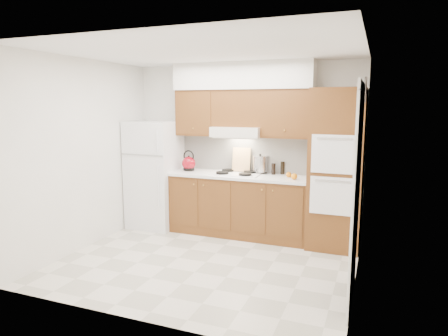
% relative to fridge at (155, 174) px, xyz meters
% --- Properties ---
extents(floor, '(3.60, 3.60, 0.00)m').
position_rel_fridge_xyz_m(floor, '(1.41, -1.14, -0.86)').
color(floor, beige).
rests_on(floor, ground).
extents(ceiling, '(3.60, 3.60, 0.00)m').
position_rel_fridge_xyz_m(ceiling, '(1.41, -1.14, 1.74)').
color(ceiling, white).
rests_on(ceiling, wall_back).
extents(wall_back, '(3.60, 0.02, 2.60)m').
position_rel_fridge_xyz_m(wall_back, '(1.41, 0.36, 0.44)').
color(wall_back, white).
rests_on(wall_back, floor).
extents(wall_left, '(0.02, 3.00, 2.60)m').
position_rel_fridge_xyz_m(wall_left, '(-0.40, -1.14, 0.44)').
color(wall_left, white).
rests_on(wall_left, floor).
extents(wall_right, '(0.02, 3.00, 2.60)m').
position_rel_fridge_xyz_m(wall_right, '(3.21, -1.14, 0.44)').
color(wall_right, white).
rests_on(wall_right, floor).
extents(fridge, '(0.75, 0.72, 1.72)m').
position_rel_fridge_xyz_m(fridge, '(0.00, 0.00, 0.00)').
color(fridge, white).
rests_on(fridge, floor).
extents(base_cabinets, '(2.11, 0.60, 0.90)m').
position_rel_fridge_xyz_m(base_cabinets, '(1.43, 0.06, -0.41)').
color(base_cabinets, brown).
rests_on(base_cabinets, floor).
extents(countertop, '(2.13, 0.62, 0.04)m').
position_rel_fridge_xyz_m(countertop, '(1.43, 0.05, 0.06)').
color(countertop, white).
rests_on(countertop, base_cabinets).
extents(backsplash, '(2.11, 0.03, 0.56)m').
position_rel_fridge_xyz_m(backsplash, '(1.43, 0.34, 0.36)').
color(backsplash, white).
rests_on(backsplash, countertop).
extents(oven_cabinet, '(0.70, 0.65, 2.20)m').
position_rel_fridge_xyz_m(oven_cabinet, '(2.85, 0.03, 0.24)').
color(oven_cabinet, brown).
rests_on(oven_cabinet, floor).
extents(upper_cab_left, '(0.63, 0.33, 0.70)m').
position_rel_fridge_xyz_m(upper_cab_left, '(0.69, 0.19, 0.99)').
color(upper_cab_left, brown).
rests_on(upper_cab_left, wall_back).
extents(upper_cab_right, '(0.73, 0.33, 0.70)m').
position_rel_fridge_xyz_m(upper_cab_right, '(2.12, 0.19, 0.99)').
color(upper_cab_right, brown).
rests_on(upper_cab_right, wall_back).
extents(range_hood, '(0.75, 0.45, 0.15)m').
position_rel_fridge_xyz_m(range_hood, '(1.38, 0.13, 0.71)').
color(range_hood, silver).
rests_on(range_hood, wall_back).
extents(upper_cab_over_hood, '(0.75, 0.33, 0.55)m').
position_rel_fridge_xyz_m(upper_cab_over_hood, '(1.38, 0.19, 1.06)').
color(upper_cab_over_hood, brown).
rests_on(upper_cab_over_hood, range_hood).
extents(soffit, '(2.13, 0.36, 0.40)m').
position_rel_fridge_xyz_m(soffit, '(1.43, 0.18, 1.54)').
color(soffit, silver).
rests_on(soffit, wall_back).
extents(cooktop, '(0.74, 0.50, 0.01)m').
position_rel_fridge_xyz_m(cooktop, '(1.38, 0.07, 0.09)').
color(cooktop, white).
rests_on(cooktop, countertop).
extents(doorway, '(0.02, 0.90, 2.10)m').
position_rel_fridge_xyz_m(doorway, '(3.19, -1.49, 0.19)').
color(doorway, black).
rests_on(doorway, floor).
extents(wall_clock, '(0.02, 0.30, 0.30)m').
position_rel_fridge_xyz_m(wall_clock, '(3.19, -0.59, 1.29)').
color(wall_clock, '#3F3833').
rests_on(wall_clock, wall_right).
extents(kettle, '(0.26, 0.26, 0.22)m').
position_rel_fridge_xyz_m(kettle, '(0.58, 0.08, 0.20)').
color(kettle, maroon).
rests_on(kettle, countertop).
extents(cutting_board, '(0.29, 0.12, 0.37)m').
position_rel_fridge_xyz_m(cutting_board, '(1.40, 0.24, 0.28)').
color(cutting_board, tan).
rests_on(cutting_board, countertop).
extents(stock_pot, '(0.28, 0.28, 0.23)m').
position_rel_fridge_xyz_m(stock_pot, '(1.70, 0.26, 0.23)').
color(stock_pot, silver).
rests_on(stock_pot, cooktop).
extents(condiment_a, '(0.06, 0.06, 0.18)m').
position_rel_fridge_xyz_m(condiment_a, '(1.77, 0.31, 0.17)').
color(condiment_a, black).
rests_on(condiment_a, countertop).
extents(condiment_b, '(0.07, 0.07, 0.19)m').
position_rel_fridge_xyz_m(condiment_b, '(2.03, 0.31, 0.18)').
color(condiment_b, black).
rests_on(condiment_b, countertop).
extents(condiment_c, '(0.08, 0.08, 0.17)m').
position_rel_fridge_xyz_m(condiment_c, '(1.92, 0.23, 0.16)').
color(condiment_c, black).
rests_on(condiment_c, countertop).
extents(orange_near, '(0.09, 0.09, 0.09)m').
position_rel_fridge_xyz_m(orange_near, '(2.29, -0.07, 0.12)').
color(orange_near, orange).
rests_on(orange_near, countertop).
extents(orange_far, '(0.09, 0.09, 0.08)m').
position_rel_fridge_xyz_m(orange_far, '(2.18, 0.08, 0.12)').
color(orange_far, orange).
rests_on(orange_far, countertop).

